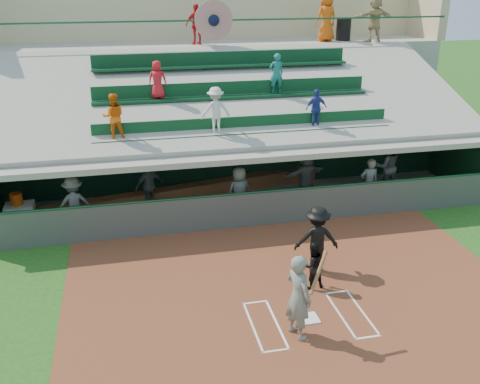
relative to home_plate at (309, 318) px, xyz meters
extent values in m
plane|color=#1E4C15|center=(0.00, 0.00, -0.04)|extent=(100.00, 100.00, 0.00)
cube|color=brown|center=(0.00, 0.50, -0.03)|extent=(11.00, 9.00, 0.02)
cube|color=white|center=(0.00, 0.00, 0.00)|extent=(0.43, 0.43, 0.03)
cube|color=white|center=(-0.75, 0.00, -0.01)|extent=(0.05, 1.80, 0.01)
cube|color=silver|center=(0.75, 0.00, -0.01)|extent=(0.05, 1.80, 0.01)
cube|color=white|center=(-1.30, 0.00, -0.01)|extent=(0.05, 1.80, 0.01)
cube|color=silver|center=(1.30, 0.00, -0.01)|extent=(0.05, 1.80, 0.01)
cube|color=white|center=(-1.02, 0.90, -0.01)|extent=(0.60, 0.05, 0.01)
cube|color=white|center=(1.02, 0.90, -0.01)|extent=(0.60, 0.05, 0.01)
cube|color=silver|center=(-1.02, -0.90, -0.01)|extent=(0.60, 0.05, 0.01)
cube|color=white|center=(1.02, -0.90, -0.01)|extent=(0.60, 0.05, 0.01)
cube|color=gray|center=(0.00, 6.75, -0.02)|extent=(16.00, 3.50, 0.04)
cube|color=gray|center=(0.00, 13.50, 2.26)|extent=(20.00, 3.00, 4.60)
cube|color=#474C47|center=(0.00, 5.00, 0.52)|extent=(16.00, 0.06, 1.10)
cylinder|color=#144025|center=(0.00, 5.00, 1.09)|extent=(16.00, 0.08, 0.08)
cube|color=black|center=(0.00, 8.50, 1.07)|extent=(16.00, 0.25, 2.20)
cube|color=black|center=(8.00, 6.75, 1.07)|extent=(0.25, 3.50, 2.20)
cube|color=gray|center=(0.00, 6.75, 2.17)|extent=(16.40, 3.90, 0.18)
cube|color=gray|center=(0.00, 10.25, 1.12)|extent=(16.40, 3.50, 2.30)
cube|color=gray|center=(0.00, 11.90, 2.26)|extent=(16.40, 0.30, 4.60)
cube|color=gray|center=(0.00, 8.60, 3.42)|extent=(16.40, 6.51, 2.37)
cube|color=#0C351F|center=(0.00, 6.20, 2.62)|extent=(9.40, 0.42, 0.08)
cube|color=#0D3A1E|center=(0.00, 6.40, 2.88)|extent=(9.40, 0.06, 0.45)
cube|color=#0C381C|center=(0.00, 8.10, 3.37)|extent=(9.40, 0.42, 0.08)
cube|color=#0C391E|center=(0.00, 8.30, 3.62)|extent=(9.40, 0.06, 0.45)
cube|color=#0D3B1E|center=(0.00, 10.00, 4.12)|extent=(9.40, 0.42, 0.08)
cube|color=#0B341C|center=(0.00, 10.20, 4.38)|extent=(9.40, 0.06, 0.45)
imported|color=#E05F0D|center=(-4.01, 6.30, 3.33)|extent=(0.67, 0.53, 1.36)
imported|color=silver|center=(-0.96, 6.30, 3.36)|extent=(0.95, 0.60, 1.42)
imported|color=navy|center=(2.28, 6.30, 3.26)|extent=(0.73, 0.35, 1.22)
imported|color=red|center=(-2.55, 8.20, 4.02)|extent=(0.68, 0.52, 1.23)
imported|color=#176863|center=(1.49, 8.20, 4.08)|extent=(0.50, 0.33, 1.35)
cylinder|color=#16452B|center=(0.00, 12.00, 5.56)|extent=(20.00, 0.07, 0.07)
cylinder|color=#A51A17|center=(0.00, 11.98, 5.56)|extent=(1.50, 0.06, 1.50)
sphere|color=black|center=(0.00, 11.95, 5.56)|extent=(0.44, 0.44, 0.44)
cube|color=tan|center=(0.00, 15.00, 6.16)|extent=(20.00, 0.40, 3.20)
cube|color=tan|center=(10.00, 13.50, 6.16)|extent=(0.40, 3.00, 3.20)
imported|color=#5E605B|center=(-0.45, -0.49, 0.95)|extent=(0.68, 0.82, 1.93)
cylinder|color=brown|center=(-0.10, -0.64, 1.57)|extent=(0.56, 0.54, 0.75)
sphere|color=olive|center=(-0.32, -0.49, 1.22)|extent=(0.10, 0.10, 0.10)
imported|color=black|center=(0.50, 1.25, 0.60)|extent=(0.67, 0.55, 1.24)
imported|color=black|center=(0.90, 2.08, 0.87)|extent=(1.23, 0.82, 1.78)
cube|color=#955D36|center=(0.07, 7.95, 0.25)|extent=(15.87, 3.89, 0.48)
cube|color=white|center=(-7.04, 6.44, 0.37)|extent=(0.87, 0.66, 0.74)
cylinder|color=#D2450C|center=(-7.09, 6.44, 0.93)|extent=(0.36, 0.36, 0.36)
imported|color=#5F625C|center=(-5.39, 5.94, 0.83)|extent=(1.17, 0.82, 1.66)
imported|color=#50534E|center=(-3.09, 6.91, 0.82)|extent=(1.03, 0.69, 1.63)
imported|color=#525450|center=(-0.34, 5.77, 0.83)|extent=(0.91, 0.70, 1.65)
imported|color=#5A5C57|center=(2.14, 6.59, 0.90)|extent=(1.74, 1.00, 1.78)
imported|color=#575954|center=(3.98, 5.57, 0.85)|extent=(0.64, 0.44, 1.68)
imported|color=#595C57|center=(5.20, 6.73, 0.94)|extent=(0.98, 0.80, 1.87)
cylinder|color=black|center=(5.82, 12.90, 5.03)|extent=(0.62, 0.62, 0.94)
imported|color=red|center=(-0.54, 12.84, 5.36)|extent=(0.99, 0.58, 1.58)
imported|color=#CA4D0B|center=(4.96, 12.78, 5.55)|extent=(1.09, 0.85, 1.97)
imported|color=tan|center=(6.91, 12.24, 5.52)|extent=(1.82, 0.77, 1.90)
camera|label=1|loc=(-3.69, -9.52, 7.16)|focal=40.00mm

